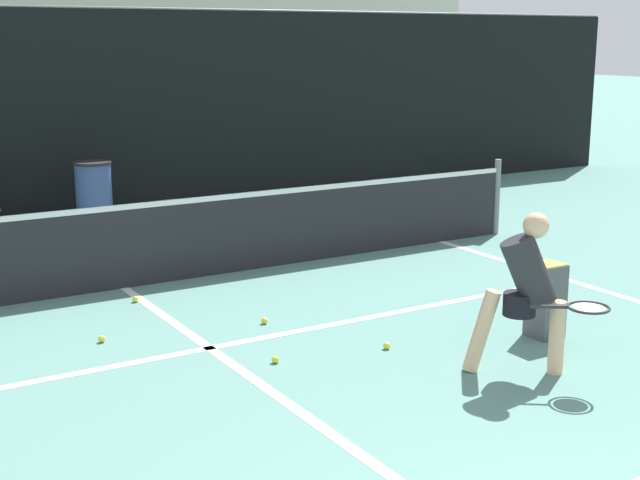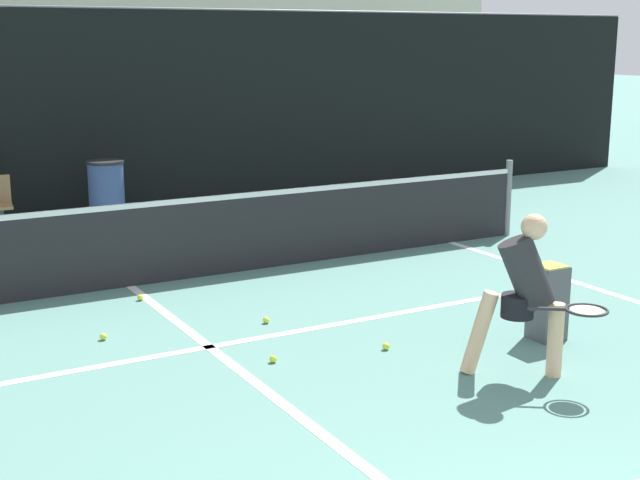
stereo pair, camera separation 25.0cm
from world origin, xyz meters
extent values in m
cube|color=white|center=(0.00, 5.11, 0.00)|extent=(8.25, 0.10, 0.01)
cube|color=white|center=(0.00, 4.42, 0.00)|extent=(0.10, 6.02, 0.01)
cube|color=white|center=(4.51, 4.42, 0.00)|extent=(0.10, 7.02, 0.01)
cylinder|color=slate|center=(5.50, 7.43, 0.53)|extent=(0.09, 0.09, 1.07)
cube|color=#232326|center=(0.00, 7.43, 0.47)|extent=(11.00, 0.02, 0.95)
cube|color=white|center=(0.00, 7.43, 0.92)|extent=(11.00, 0.03, 0.06)
cube|color=black|center=(0.00, 11.67, 1.58)|extent=(24.00, 0.06, 3.16)
cylinder|color=slate|center=(0.00, 11.67, 3.18)|extent=(24.00, 0.04, 0.04)
cylinder|color=#DBAD84|center=(2.23, 3.06, 0.31)|extent=(0.13, 0.13, 0.63)
cylinder|color=#DBAD84|center=(1.72, 3.41, 0.36)|extent=(0.32, 0.28, 0.72)
cylinder|color=black|center=(1.96, 3.24, 0.60)|extent=(0.27, 0.27, 0.19)
cylinder|color=#262628|center=(2.01, 3.21, 0.88)|extent=(0.47, 0.41, 0.68)
sphere|color=#DBAD84|center=(2.05, 3.18, 1.26)|extent=(0.21, 0.21, 0.21)
cylinder|color=#262628|center=(2.00, 2.94, 0.65)|extent=(0.26, 0.20, 0.03)
torus|color=#262628|center=(2.25, 2.77, 0.65)|extent=(0.48, 0.48, 0.02)
cylinder|color=beige|center=(2.25, 2.77, 0.65)|extent=(0.36, 0.36, 0.01)
sphere|color=#D1E033|center=(-0.08, 6.84, 0.03)|extent=(0.07, 0.07, 0.07)
sphere|color=#D1E033|center=(0.75, 5.48, 0.03)|extent=(0.07, 0.07, 0.07)
sphere|color=#D1E033|center=(0.33, 4.47, 0.03)|extent=(0.07, 0.07, 0.07)
sphere|color=#D1E033|center=(1.36, 4.27, 0.03)|extent=(0.07, 0.07, 0.07)
sphere|color=#D1E033|center=(-0.78, 5.77, 0.03)|extent=(0.07, 0.07, 0.07)
cube|color=#4C4C51|center=(2.83, 3.79, 0.35)|extent=(0.28, 0.28, 0.70)
cube|color=#D1E033|center=(2.83, 3.79, 0.68)|extent=(0.25, 0.25, 0.06)
cube|color=#333338|center=(-0.81, 10.75, 0.22)|extent=(0.06, 0.32, 0.44)
cylinder|color=#384C7F|center=(0.73, 10.82, 0.47)|extent=(0.52, 0.52, 0.94)
cylinder|color=black|center=(0.73, 10.82, 0.96)|extent=(0.55, 0.55, 0.04)
camera|label=1|loc=(-3.08, -1.94, 2.74)|focal=50.00mm
camera|label=2|loc=(-2.87, -2.06, 2.74)|focal=50.00mm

